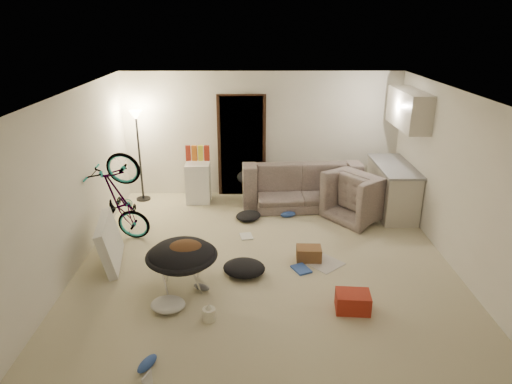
{
  "coord_description": "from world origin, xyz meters",
  "views": [
    {
      "loc": [
        -0.2,
        -5.96,
        3.44
      ],
      "look_at": [
        -0.14,
        0.6,
        0.93
      ],
      "focal_mm": 32.0,
      "sensor_mm": 36.0,
      "label": 1
    }
  ],
  "objects_px": {
    "bicycle": "(123,218)",
    "mini_fridge": "(198,182)",
    "juicer": "(209,313)",
    "armchair": "(364,200)",
    "saucer_chair": "(182,261)",
    "drink_case_a": "(309,254)",
    "drink_case_b": "(353,302)",
    "tv_box": "(110,242)",
    "kitchen_counter": "(392,190)",
    "sofa": "(300,187)",
    "floor_lamp": "(138,137)"
  },
  "relations": [
    {
      "from": "bicycle",
      "to": "mini_fridge",
      "type": "distance_m",
      "value": 2.02
    },
    {
      "from": "bicycle",
      "to": "juicer",
      "type": "xyz_separation_m",
      "value": [
        1.58,
        -2.14,
        -0.32
      ]
    },
    {
      "from": "bicycle",
      "to": "armchair",
      "type": "bearing_deg",
      "value": -69.71
    },
    {
      "from": "armchair",
      "to": "bicycle",
      "type": "xyz_separation_m",
      "value": [
        -4.15,
        -0.95,
        0.09
      ]
    },
    {
      "from": "saucer_chair",
      "to": "drink_case_a",
      "type": "relative_size",
      "value": 2.58
    },
    {
      "from": "saucer_chair",
      "to": "drink_case_b",
      "type": "distance_m",
      "value": 2.28
    },
    {
      "from": "tv_box",
      "to": "kitchen_counter",
      "type": "bearing_deg",
      "value": 11.97
    },
    {
      "from": "tv_box",
      "to": "saucer_chair",
      "type": "bearing_deg",
      "value": -40.32
    },
    {
      "from": "mini_fridge",
      "to": "saucer_chair",
      "type": "distance_m",
      "value": 3.15
    },
    {
      "from": "kitchen_counter",
      "to": "mini_fridge",
      "type": "distance_m",
      "value": 3.73
    },
    {
      "from": "mini_fridge",
      "to": "saucer_chair",
      "type": "bearing_deg",
      "value": -88.27
    },
    {
      "from": "sofa",
      "to": "drink_case_b",
      "type": "relative_size",
      "value": 5.35
    },
    {
      "from": "mini_fridge",
      "to": "juicer",
      "type": "xyz_separation_m",
      "value": [
        0.54,
        -3.87,
        -0.3
      ]
    },
    {
      "from": "kitchen_counter",
      "to": "juicer",
      "type": "bearing_deg",
      "value": -133.49
    },
    {
      "from": "bicycle",
      "to": "drink_case_b",
      "type": "bearing_deg",
      "value": -112.8
    },
    {
      "from": "mini_fridge",
      "to": "drink_case_a",
      "type": "distance_m",
      "value": 3.09
    },
    {
      "from": "sofa",
      "to": "juicer",
      "type": "bearing_deg",
      "value": 65.58
    },
    {
      "from": "bicycle",
      "to": "tv_box",
      "type": "distance_m",
      "value": 0.75
    },
    {
      "from": "saucer_chair",
      "to": "juicer",
      "type": "bearing_deg",
      "value": -60.35
    },
    {
      "from": "floor_lamp",
      "to": "juicer",
      "type": "xyz_separation_m",
      "value": [
        1.68,
        -3.97,
        -1.21
      ]
    },
    {
      "from": "floor_lamp",
      "to": "saucer_chair",
      "type": "distance_m",
      "value": 3.6
    },
    {
      "from": "mini_fridge",
      "to": "tv_box",
      "type": "bearing_deg",
      "value": -113.34
    },
    {
      "from": "kitchen_counter",
      "to": "bicycle",
      "type": "height_order",
      "value": "kitchen_counter"
    },
    {
      "from": "sofa",
      "to": "tv_box",
      "type": "xyz_separation_m",
      "value": [
        -3.04,
        -2.38,
        0.02
      ]
    },
    {
      "from": "drink_case_a",
      "to": "sofa",
      "type": "bearing_deg",
      "value": 90.11
    },
    {
      "from": "armchair",
      "to": "tv_box",
      "type": "bearing_deg",
      "value": 75.84
    },
    {
      "from": "armchair",
      "to": "drink_case_a",
      "type": "distance_m",
      "value": 2.03
    },
    {
      "from": "tv_box",
      "to": "drink_case_b",
      "type": "bearing_deg",
      "value": -30.01
    },
    {
      "from": "armchair",
      "to": "drink_case_a",
      "type": "xyz_separation_m",
      "value": [
        -1.19,
        -1.63,
        -0.22
      ]
    },
    {
      "from": "floor_lamp",
      "to": "kitchen_counter",
      "type": "bearing_deg",
      "value": -7.66
    },
    {
      "from": "mini_fridge",
      "to": "saucer_chair",
      "type": "relative_size",
      "value": 0.83
    },
    {
      "from": "sofa",
      "to": "juicer",
      "type": "relative_size",
      "value": 9.8
    },
    {
      "from": "drink_case_a",
      "to": "kitchen_counter",
      "type": "bearing_deg",
      "value": 48.56
    },
    {
      "from": "bicycle",
      "to": "sofa",
      "type": "bearing_deg",
      "value": -54.4
    },
    {
      "from": "armchair",
      "to": "bicycle",
      "type": "distance_m",
      "value": 4.26
    },
    {
      "from": "bicycle",
      "to": "mini_fridge",
      "type": "height_order",
      "value": "bicycle"
    },
    {
      "from": "saucer_chair",
      "to": "tv_box",
      "type": "xyz_separation_m",
      "value": [
        -1.17,
        0.68,
        -0.05
      ]
    },
    {
      "from": "floor_lamp",
      "to": "bicycle",
      "type": "xyz_separation_m",
      "value": [
        0.1,
        -1.83,
        -0.89
      ]
    },
    {
      "from": "kitchen_counter",
      "to": "armchair",
      "type": "xyz_separation_m",
      "value": [
        -0.58,
        -0.23,
        -0.12
      ]
    },
    {
      "from": "kitchen_counter",
      "to": "mini_fridge",
      "type": "xyz_separation_m",
      "value": [
        -3.69,
        0.55,
        -0.04
      ]
    },
    {
      "from": "armchair",
      "to": "tv_box",
      "type": "height_order",
      "value": "tv_box"
    },
    {
      "from": "saucer_chair",
      "to": "juicer",
      "type": "xyz_separation_m",
      "value": [
        0.41,
        -0.72,
        -0.31
      ]
    },
    {
      "from": "armchair",
      "to": "drink_case_a",
      "type": "height_order",
      "value": "armchair"
    },
    {
      "from": "bicycle",
      "to": "drink_case_a",
      "type": "relative_size",
      "value": 4.24
    },
    {
      "from": "armchair",
      "to": "mini_fridge",
      "type": "bearing_deg",
      "value": 39.51
    },
    {
      "from": "drink_case_b",
      "to": "bicycle",
      "type": "bearing_deg",
      "value": 154.77
    },
    {
      "from": "kitchen_counter",
      "to": "bicycle",
      "type": "bearing_deg",
      "value": -165.97
    },
    {
      "from": "sofa",
      "to": "saucer_chair",
      "type": "relative_size",
      "value": 2.36
    },
    {
      "from": "floor_lamp",
      "to": "drink_case_b",
      "type": "xyz_separation_m",
      "value": [
        3.46,
        -3.79,
        -1.18
      ]
    },
    {
      "from": "floor_lamp",
      "to": "juicer",
      "type": "relative_size",
      "value": 7.87
    }
  ]
}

